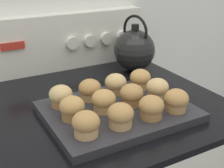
{
  "coord_description": "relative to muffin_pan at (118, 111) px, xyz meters",
  "views": [
    {
      "loc": [
        -0.36,
        -0.4,
        1.32
      ],
      "look_at": [
        0.0,
        0.24,
        1.01
      ],
      "focal_mm": 50.0,
      "sensor_mm": 36.0,
      "label": 1
    }
  ],
  "objects": [
    {
      "name": "control_panel",
      "position": [
        -0.02,
        0.43,
        0.09
      ],
      "size": [
        0.71,
        0.07,
        0.21
      ],
      "color": "silver",
      "rests_on": "stove_range"
    },
    {
      "name": "muffin_pan",
      "position": [
        0.0,
        0.0,
        0.0
      ],
      "size": [
        0.38,
        0.3,
        0.02
      ],
      "color": "#28282D",
      "rests_on": "stove_range"
    },
    {
      "name": "muffin_r0_c0",
      "position": [
        -0.13,
        -0.09,
        0.04
      ],
      "size": [
        0.06,
        0.06,
        0.06
      ],
      "color": "tan",
      "rests_on": "muffin_pan"
    },
    {
      "name": "muffin_r0_c1",
      "position": [
        -0.04,
        -0.09,
        0.04
      ],
      "size": [
        0.06,
        0.06,
        0.06
      ],
      "color": "tan",
      "rests_on": "muffin_pan"
    },
    {
      "name": "muffin_r0_c2",
      "position": [
        0.05,
        -0.09,
        0.04
      ],
      "size": [
        0.06,
        0.06,
        0.06
      ],
      "color": "olive",
      "rests_on": "muffin_pan"
    },
    {
      "name": "muffin_r0_c3",
      "position": [
        0.13,
        -0.09,
        0.04
      ],
      "size": [
        0.06,
        0.06,
        0.06
      ],
      "color": "#A37A4C",
      "rests_on": "muffin_pan"
    },
    {
      "name": "muffin_r1_c0",
      "position": [
        -0.13,
        0.0,
        0.04
      ],
      "size": [
        0.06,
        0.06,
        0.06
      ],
      "color": "olive",
      "rests_on": "muffin_pan"
    },
    {
      "name": "muffin_r1_c1",
      "position": [
        -0.04,
        0.0,
        0.04
      ],
      "size": [
        0.06,
        0.06,
        0.06
      ],
      "color": "tan",
      "rests_on": "muffin_pan"
    },
    {
      "name": "muffin_r1_c2",
      "position": [
        0.04,
        -0.0,
        0.04
      ],
      "size": [
        0.06,
        0.06,
        0.06
      ],
      "color": "olive",
      "rests_on": "muffin_pan"
    },
    {
      "name": "muffin_r1_c3",
      "position": [
        0.13,
        -0.0,
        0.04
      ],
      "size": [
        0.06,
        0.06,
        0.06
      ],
      "color": "tan",
      "rests_on": "muffin_pan"
    },
    {
      "name": "muffin_r2_c0",
      "position": [
        -0.13,
        0.08,
        0.04
      ],
      "size": [
        0.06,
        0.06,
        0.06
      ],
      "color": "olive",
      "rests_on": "muffin_pan"
    },
    {
      "name": "muffin_r2_c1",
      "position": [
        -0.04,
        0.08,
        0.04
      ],
      "size": [
        0.06,
        0.06,
        0.06
      ],
      "color": "tan",
      "rests_on": "muffin_pan"
    },
    {
      "name": "muffin_r2_c2",
      "position": [
        0.04,
        0.09,
        0.04
      ],
      "size": [
        0.06,
        0.06,
        0.06
      ],
      "color": "#A37A4C",
      "rests_on": "muffin_pan"
    },
    {
      "name": "muffin_r2_c3",
      "position": [
        0.13,
        0.08,
        0.04
      ],
      "size": [
        0.06,
        0.06,
        0.06
      ],
      "color": "tan",
      "rests_on": "muffin_pan"
    },
    {
      "name": "tea_kettle",
      "position": [
        0.23,
        0.28,
        0.07
      ],
      "size": [
        0.15,
        0.18,
        0.21
      ],
      "color": "black",
      "rests_on": "stove_range"
    }
  ]
}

